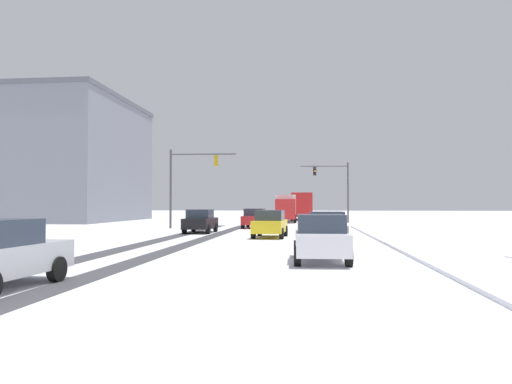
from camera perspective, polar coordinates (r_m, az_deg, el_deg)
name	(u,v)px	position (r m, az deg, el deg)	size (l,w,h in m)	color
ground_plane	(96,324)	(8.67, -18.13, -14.46)	(300.00, 300.00, 0.00)	white
wheel_track_left_lane	(156,241)	(26.85, -11.62, -5.61)	(1.07, 39.18, 0.01)	#424247
wheel_track_right_lane	(196,241)	(26.26, -6.96, -5.73)	(0.95, 39.18, 0.01)	#424247
sidewalk_kerb_right	(431,245)	(24.50, 19.68, -5.83)	(4.00, 39.18, 0.12)	white
traffic_signal_near_left	(188,175)	(40.64, -7.89, 1.98)	(5.51, 0.45, 6.50)	#47474C
traffic_signal_far_right	(335,182)	(53.35, 9.21, 1.15)	(5.19, 0.63, 6.50)	#47474C
car_red_lead	(255,218)	(40.65, -0.12, -3.08)	(1.98, 4.17, 1.62)	red
car_black_second	(200,221)	(34.06, -6.50, -3.38)	(1.86, 4.11, 1.62)	black
car_yellow_cab_third	(270,224)	(29.08, 1.65, -3.72)	(1.98, 4.18, 1.62)	yellow
car_grey_fourth	(327,229)	(23.44, 8.24, -4.25)	(1.86, 4.11, 1.62)	slate
car_white_fifth	(321,238)	(16.91, 7.56, -5.33)	(1.92, 4.15, 1.62)	silver
bus_oncoming	(301,204)	(63.19, 5.26, -1.43)	(2.95, 11.08, 3.38)	#B21E1E
box_truck_delivery	(286,207)	(54.29, 3.50, -1.81)	(2.45, 7.46, 3.02)	red
office_building_far_left_block	(38,160)	(65.00, -24.11, 3.38)	(22.34, 20.38, 14.60)	gray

